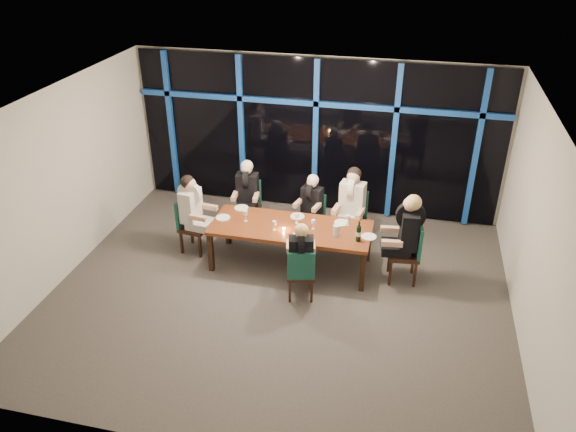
{
  "coord_description": "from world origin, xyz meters",
  "views": [
    {
      "loc": [
        1.74,
        -6.88,
        5.3
      ],
      "look_at": [
        0.0,
        0.6,
        1.05
      ],
      "focal_mm": 35.0,
      "sensor_mm": 36.0,
      "label": 1
    }
  ],
  "objects_px": {
    "diner_near_mid": "(301,249)",
    "chair_end_right": "(410,249)",
    "water_pitcher": "(336,231)",
    "chair_near_mid": "(301,272)",
    "diner_end_right": "(407,226)",
    "diner_far_mid": "(311,199)",
    "chair_far_mid": "(313,214)",
    "chair_far_right": "(352,215)",
    "chair_far_left": "(249,203)",
    "diner_far_left": "(247,186)",
    "wine_bottle": "(359,233)",
    "dining_table": "(291,230)",
    "diner_far_right": "(352,197)",
    "chair_end_left": "(190,222)",
    "diner_end_left": "(192,203)"
  },
  "relations": [
    {
      "from": "diner_far_mid",
      "to": "diner_end_right",
      "type": "xyz_separation_m",
      "value": [
        1.66,
        -0.88,
        0.16
      ]
    },
    {
      "from": "chair_far_left",
      "to": "diner_near_mid",
      "type": "bearing_deg",
      "value": -59.48
    },
    {
      "from": "chair_near_mid",
      "to": "diner_far_right",
      "type": "height_order",
      "value": "diner_far_right"
    },
    {
      "from": "dining_table",
      "to": "diner_end_left",
      "type": "xyz_separation_m",
      "value": [
        -1.72,
        0.09,
        0.25
      ]
    },
    {
      "from": "chair_far_left",
      "to": "chair_near_mid",
      "type": "distance_m",
      "value": 2.37
    },
    {
      "from": "diner_far_right",
      "to": "chair_near_mid",
      "type": "bearing_deg",
      "value": -98.0
    },
    {
      "from": "chair_far_left",
      "to": "diner_end_left",
      "type": "relative_size",
      "value": 0.99
    },
    {
      "from": "dining_table",
      "to": "chair_far_mid",
      "type": "xyz_separation_m",
      "value": [
        0.18,
        0.96,
        -0.2
      ]
    },
    {
      "from": "chair_near_mid",
      "to": "chair_far_left",
      "type": "bearing_deg",
      "value": -67.07
    },
    {
      "from": "chair_far_mid",
      "to": "chair_far_right",
      "type": "bearing_deg",
      "value": 11.43
    },
    {
      "from": "chair_far_left",
      "to": "diner_far_mid",
      "type": "distance_m",
      "value": 1.25
    },
    {
      "from": "diner_end_right",
      "to": "chair_end_right",
      "type": "bearing_deg",
      "value": 90.0
    },
    {
      "from": "chair_end_left",
      "to": "chair_end_right",
      "type": "xyz_separation_m",
      "value": [
        3.72,
        -0.08,
        0.04
      ]
    },
    {
      "from": "diner_end_left",
      "to": "diner_end_right",
      "type": "xyz_separation_m",
      "value": [
        3.55,
        -0.08,
        0.06
      ]
    },
    {
      "from": "diner_far_left",
      "to": "diner_far_right",
      "type": "relative_size",
      "value": 0.93
    },
    {
      "from": "chair_end_left",
      "to": "diner_end_right",
      "type": "bearing_deg",
      "value": -83.56
    },
    {
      "from": "diner_far_left",
      "to": "diner_end_right",
      "type": "height_order",
      "value": "diner_end_right"
    },
    {
      "from": "diner_far_left",
      "to": "chair_end_right",
      "type": "bearing_deg",
      "value": -24.03
    },
    {
      "from": "chair_far_left",
      "to": "wine_bottle",
      "type": "distance_m",
      "value": 2.52
    },
    {
      "from": "chair_far_mid",
      "to": "water_pitcher",
      "type": "distance_m",
      "value": 1.28
    },
    {
      "from": "dining_table",
      "to": "chair_end_left",
      "type": "xyz_separation_m",
      "value": [
        -1.8,
        0.1,
        -0.14
      ]
    },
    {
      "from": "chair_far_right",
      "to": "diner_far_left",
      "type": "bearing_deg",
      "value": -172.25
    },
    {
      "from": "chair_far_left",
      "to": "chair_far_right",
      "type": "relative_size",
      "value": 0.93
    },
    {
      "from": "chair_far_mid",
      "to": "diner_far_left",
      "type": "height_order",
      "value": "diner_far_left"
    },
    {
      "from": "chair_far_mid",
      "to": "diner_far_mid",
      "type": "height_order",
      "value": "diner_far_mid"
    },
    {
      "from": "diner_end_left",
      "to": "diner_near_mid",
      "type": "relative_size",
      "value": 1.09
    },
    {
      "from": "chair_far_mid",
      "to": "chair_end_right",
      "type": "height_order",
      "value": "chair_end_right"
    },
    {
      "from": "water_pitcher",
      "to": "chair_near_mid",
      "type": "bearing_deg",
      "value": -124.7
    },
    {
      "from": "diner_end_right",
      "to": "water_pitcher",
      "type": "bearing_deg",
      "value": -89.38
    },
    {
      "from": "chair_end_right",
      "to": "diner_far_left",
      "type": "distance_m",
      "value": 3.11
    },
    {
      "from": "diner_far_left",
      "to": "diner_end_right",
      "type": "relative_size",
      "value": 0.91
    },
    {
      "from": "diner_far_left",
      "to": "diner_end_right",
      "type": "bearing_deg",
      "value": -24.72
    },
    {
      "from": "diner_far_left",
      "to": "wine_bottle",
      "type": "relative_size",
      "value": 2.65
    },
    {
      "from": "chair_far_left",
      "to": "chair_far_mid",
      "type": "xyz_separation_m",
      "value": [
        1.22,
        -0.1,
        -0.04
      ]
    },
    {
      "from": "diner_near_mid",
      "to": "chair_end_right",
      "type": "bearing_deg",
      "value": -165.72
    },
    {
      "from": "chair_far_left",
      "to": "diner_end_right",
      "type": "height_order",
      "value": "diner_end_right"
    },
    {
      "from": "chair_far_right",
      "to": "diner_far_left",
      "type": "xyz_separation_m",
      "value": [
        -1.92,
        0.04,
        0.33
      ]
    },
    {
      "from": "chair_far_left",
      "to": "diner_far_right",
      "type": "xyz_separation_m",
      "value": [
        1.91,
        -0.2,
        0.44
      ]
    },
    {
      "from": "chair_far_right",
      "to": "chair_end_left",
      "type": "relative_size",
      "value": 1.04
    },
    {
      "from": "chair_far_mid",
      "to": "diner_far_mid",
      "type": "bearing_deg",
      "value": -90.0
    },
    {
      "from": "diner_far_right",
      "to": "wine_bottle",
      "type": "height_order",
      "value": "diner_far_right"
    },
    {
      "from": "diner_end_right",
      "to": "chair_end_left",
      "type": "bearing_deg",
      "value": -97.95
    },
    {
      "from": "chair_near_mid",
      "to": "dining_table",
      "type": "bearing_deg",
      "value": -80.77
    },
    {
      "from": "chair_end_right",
      "to": "diner_end_right",
      "type": "relative_size",
      "value": 1.03
    },
    {
      "from": "chair_far_right",
      "to": "chair_far_mid",
      "type": "bearing_deg",
      "value": -172.86
    },
    {
      "from": "chair_near_mid",
      "to": "diner_far_mid",
      "type": "xyz_separation_m",
      "value": [
        -0.18,
        1.75,
        0.33
      ]
    },
    {
      "from": "dining_table",
      "to": "chair_far_left",
      "type": "height_order",
      "value": "chair_far_left"
    },
    {
      "from": "chair_far_left",
      "to": "chair_far_right",
      "type": "height_order",
      "value": "chair_far_right"
    },
    {
      "from": "diner_far_mid",
      "to": "water_pitcher",
      "type": "relative_size",
      "value": 4.6
    },
    {
      "from": "diner_end_right",
      "to": "diner_near_mid",
      "type": "height_order",
      "value": "diner_end_right"
    }
  ]
}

